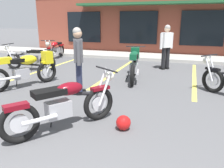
# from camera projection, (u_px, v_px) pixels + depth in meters

# --- Properties ---
(ground_plane) EXTENTS (80.00, 80.00, 0.00)m
(ground_plane) POSITION_uv_depth(u_px,v_px,m) (121.00, 117.00, 4.47)
(ground_plane) COLOR #515154
(sidewalk_kerb) EXTENTS (22.00, 1.80, 0.14)m
(sidewalk_kerb) POSITION_uv_depth(u_px,v_px,m) (165.00, 57.00, 11.18)
(sidewalk_kerb) COLOR #A8A59E
(sidewalk_kerb) RESTS_ON ground_plane
(brick_storefront_building) EXTENTS (16.06, 6.34, 3.44)m
(brick_storefront_building) POSITION_uv_depth(u_px,v_px,m) (174.00, 22.00, 14.09)
(brick_storefront_building) COLOR brown
(brick_storefront_building) RESTS_ON ground_plane
(painted_stall_lines) EXTENTS (8.35, 4.80, 0.01)m
(painted_stall_lines) POSITION_uv_depth(u_px,v_px,m) (153.00, 75.00, 7.92)
(painted_stall_lines) COLOR #DBCC4C
(painted_stall_lines) RESTS_ON ground_plane
(motorcycle_foreground_classic) EXTENTS (1.42, 1.83, 0.98)m
(motorcycle_foreground_classic) POSITION_uv_depth(u_px,v_px,m) (64.00, 104.00, 3.85)
(motorcycle_foreground_classic) COLOR black
(motorcycle_foreground_classic) RESTS_ON ground_plane
(motorcycle_red_sportbike) EXTENTS (1.16, 1.97, 0.98)m
(motorcycle_red_sportbike) POSITION_uv_depth(u_px,v_px,m) (27.00, 68.00, 6.44)
(motorcycle_red_sportbike) COLOR black
(motorcycle_red_sportbike) RESTS_ON ground_plane
(motorcycle_blue_standard) EXTENTS (0.82, 2.09, 0.98)m
(motorcycle_blue_standard) POSITION_uv_depth(u_px,v_px,m) (56.00, 49.00, 11.13)
(motorcycle_blue_standard) COLOR black
(motorcycle_blue_standard) RESTS_ON ground_plane
(motorcycle_green_cafe_racer) EXTENTS (0.81, 2.09, 0.98)m
(motorcycle_green_cafe_racer) POSITION_uv_depth(u_px,v_px,m) (134.00, 63.00, 7.23)
(motorcycle_green_cafe_racer) COLOR black
(motorcycle_green_cafe_racer) RESTS_ON ground_plane
(motorcycle_cream_vintage) EXTENTS (2.11, 0.66, 0.98)m
(motorcycle_cream_vintage) POSITION_uv_depth(u_px,v_px,m) (30.00, 58.00, 8.57)
(motorcycle_cream_vintage) COLOR black
(motorcycle_cream_vintage) RESTS_ON ground_plane
(person_in_shorts_foreground) EXTENTS (0.40, 0.57, 1.68)m
(person_in_shorts_foreground) POSITION_uv_depth(u_px,v_px,m) (78.00, 57.00, 5.65)
(person_in_shorts_foreground) COLOR black
(person_in_shorts_foreground) RESTS_ON ground_plane
(person_near_building) EXTENTS (0.49, 0.50, 1.68)m
(person_near_building) POSITION_uv_depth(u_px,v_px,m) (166.00, 45.00, 8.58)
(person_near_building) COLOR black
(person_near_building) RESTS_ON ground_plane
(helmet_on_pavement) EXTENTS (0.26, 0.26, 0.26)m
(helmet_on_pavement) POSITION_uv_depth(u_px,v_px,m) (123.00, 123.00, 3.93)
(helmet_on_pavement) COLOR #B71414
(helmet_on_pavement) RESTS_ON ground_plane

